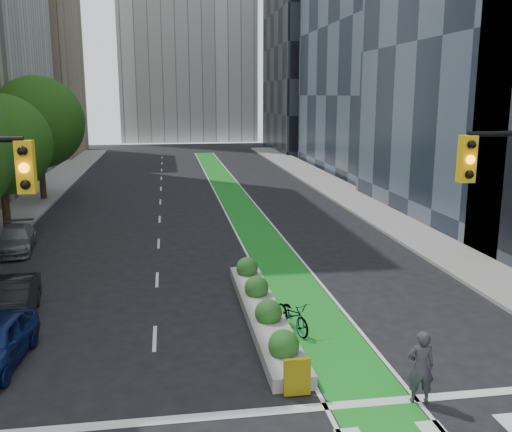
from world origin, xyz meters
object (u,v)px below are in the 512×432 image
object	(u,v)px
bicycle	(292,315)
parked_car_left_far	(15,239)
median_planter	(263,309)
parked_car_left_mid	(9,302)
cyclist	(421,367)

from	to	relation	value
bicycle	parked_car_left_far	distance (m)	16.37
median_planter	parked_car_left_far	world-z (taller)	parked_car_left_far
parked_car_left_mid	median_planter	bearing A→B (deg)	-11.95
bicycle	cyclist	world-z (taller)	cyclist
median_planter	cyclist	size ratio (longest dim) A/B	5.32
parked_car_left_far	median_planter	bearing A→B (deg)	-51.31
cyclist	parked_car_left_far	bearing A→B (deg)	-41.49
bicycle	parked_car_left_far	world-z (taller)	parked_car_left_far
bicycle	cyclist	size ratio (longest dim) A/B	1.07
parked_car_left_mid	parked_car_left_far	xyz separation A→B (m)	(-2.08, 9.41, -0.10)
bicycle	median_planter	bearing A→B (deg)	109.71
bicycle	cyclist	distance (m)	5.40
bicycle	parked_car_left_mid	bearing A→B (deg)	149.54
median_planter	bicycle	world-z (taller)	median_planter
median_planter	parked_car_left_far	xyz separation A→B (m)	(-10.70, 10.58, 0.25)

